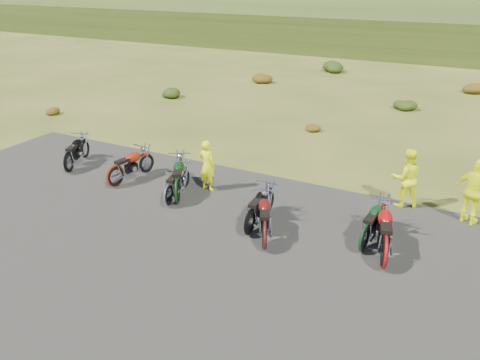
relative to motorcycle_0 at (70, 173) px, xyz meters
The scene contains 22 objects.
ground 6.20m from the motorcycle_0, 10.97° to the right, with size 300.00×300.00×0.00m, color #394216.
gravel_pad 6.87m from the motorcycle_0, 27.57° to the right, with size 20.00×12.00×0.04m, color black.
hill_slope 49.20m from the motorcycle_0, 82.89° to the left, with size 300.00×46.00×3.00m, color #2C3E14, non-canonical shape.
hill_plateau 108.99m from the motorcycle_0, 86.80° to the left, with size 300.00×90.00×9.17m, color #2C3E14.
shrub_0 7.63m from the motorcycle_0, 140.79° to the left, with size 0.77×0.77×0.45m, color #5D300B.
shrub_1 10.56m from the motorcycle_0, 106.56° to the left, with size 1.03×1.03×0.61m, color black.
shrub_2 15.42m from the motorcycle_0, 90.40° to the left, with size 1.30×1.30×0.77m, color #5D300B.
shrub_3 20.91m from the motorcycle_0, 82.33° to the left, with size 1.56×1.56×0.92m, color black.
shrub_4 9.84m from the motorcycle_0, 54.64° to the left, with size 0.77×0.77×0.45m, color #5D300B.
shrub_5 15.85m from the motorcycle_0, 57.18° to the left, with size 1.03×1.03×0.61m, color black.
shrub_6 21.88m from the motorcycle_0, 58.32° to the left, with size 1.30×1.30×0.77m, color #5D300B.
motorcycle_0 is the anchor object (origin of this frame).
motorcycle_1 2.17m from the motorcycle_0, ahead, with size 2.00×0.67×1.05m, color maroon, non-canonical shape.
motorcycle_2 4.52m from the motorcycle_0, ahead, with size 2.14×0.71×1.12m, color black, non-canonical shape.
motorcycle_3 4.42m from the motorcycle_0, ahead, with size 1.86×0.62×0.98m, color #A1A1A5, non-canonical shape.
motorcycle_4 7.90m from the motorcycle_0, ahead, with size 2.03×0.68×1.06m, color #51100D, non-canonical shape.
motorcycle_5 7.23m from the motorcycle_0, ahead, with size 1.97×0.66×1.03m, color black, non-canonical shape.
motorcycle_6 10.54m from the motorcycle_0, ahead, with size 2.21×0.74×1.16m, color #9D0B0D, non-canonical shape.
motorcycle_7 9.95m from the motorcycle_0, ahead, with size 1.93×0.64×1.01m, color black, non-canonical shape.
person_middle 4.98m from the motorcycle_0, 11.15° to the left, with size 0.58×0.38×1.59m, color #E3EE0C.
person_right_a 10.70m from the motorcycle_0, 13.96° to the left, with size 0.84×0.65×1.73m, color #E3EE0C.
person_right_b 12.37m from the motorcycle_0, 11.00° to the left, with size 1.06×0.44×1.80m, color #E3EE0C.
Camera 1 is at (5.62, -9.06, 6.19)m, focal length 35.00 mm.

